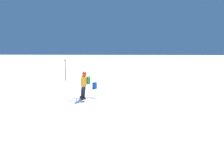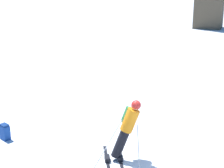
# 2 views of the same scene
# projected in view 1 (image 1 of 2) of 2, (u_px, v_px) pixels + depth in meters

# --- Properties ---
(ground_plane) EXTENTS (300.00, 300.00, 0.00)m
(ground_plane) POSITION_uv_depth(u_px,v_px,m) (79.00, 102.00, 12.59)
(ground_plane) COLOR white
(skier) EXTENTS (1.41, 1.75, 1.79)m
(skier) POSITION_uv_depth(u_px,v_px,m) (84.00, 84.00, 12.93)
(skier) COLOR black
(skier) RESTS_ON ground
(spare_backpack) EXTENTS (0.36, 0.32, 0.50)m
(spare_backpack) POSITION_uv_depth(u_px,v_px,m) (95.00, 86.00, 16.91)
(spare_backpack) COLOR #194293
(spare_backpack) RESTS_ON ground
(trail_marker) EXTENTS (0.13, 0.13, 2.14)m
(trail_marker) POSITION_uv_depth(u_px,v_px,m) (65.00, 69.00, 21.33)
(trail_marker) COLOR brown
(trail_marker) RESTS_ON ground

